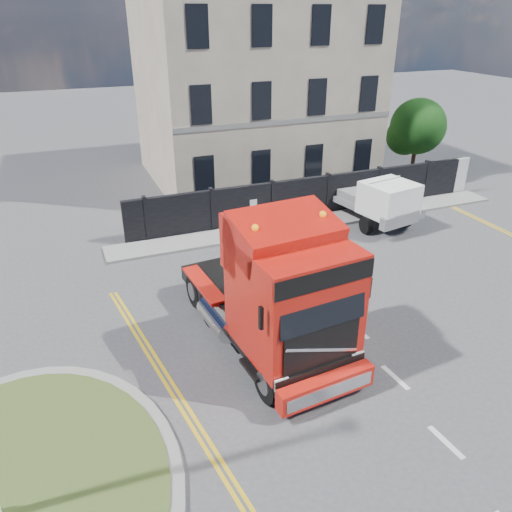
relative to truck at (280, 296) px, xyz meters
name	(u,v)px	position (x,y,z in m)	size (l,w,h in m)	color
ground	(269,343)	(-0.07, 0.57, -1.99)	(120.00, 120.00, 0.00)	#424244
traffic_island	(22,493)	(-7.07, -2.43, -1.91)	(6.80, 6.80, 0.17)	gray
hoarding_fence	(319,196)	(6.48, 9.57, -0.99)	(18.80, 0.25, 2.00)	black
georgian_building	(253,77)	(5.93, 17.07, 3.79)	(12.30, 10.30, 12.80)	beige
tree	(415,129)	(14.31, 12.66, 1.06)	(3.20, 3.20, 4.80)	#382619
pavement_far	(317,221)	(5.93, 8.67, -1.93)	(20.00, 1.60, 0.12)	gray
truck	(280,296)	(0.00, 0.00, 0.00)	(3.38, 7.61, 4.43)	black
flatbed_pickup	(380,201)	(8.49, 7.35, -0.76)	(3.08, 5.77, 2.27)	slate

